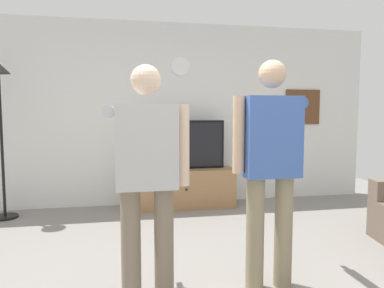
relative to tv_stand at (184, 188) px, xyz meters
name	(u,v)px	position (x,y,z in m)	size (l,w,h in m)	color
back_wall	(166,114)	(-0.21, 0.35, 1.07)	(6.40, 0.10, 2.70)	silver
tv_stand	(184,188)	(0.00, 0.00, 0.00)	(1.46, 0.44, 0.56)	#997047
television	(183,145)	(0.00, 0.05, 0.63)	(1.20, 0.07, 0.70)	black
wall_clock	(180,66)	(0.00, 0.29, 1.78)	(0.27, 0.27, 0.03)	white
framed_picture	(302,107)	(1.98, 0.30, 1.19)	(0.58, 0.04, 0.55)	brown
floor_lamp	(0,108)	(-2.39, -0.09, 1.16)	(0.32, 0.32, 2.01)	black
person_standing_nearer_lamp	(147,170)	(-0.68, -2.50, 0.69)	(0.61, 0.78, 1.70)	#7A6B56
person_standing_nearer_couch	(270,160)	(0.27, -2.45, 0.73)	(0.61, 0.78, 1.77)	gray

